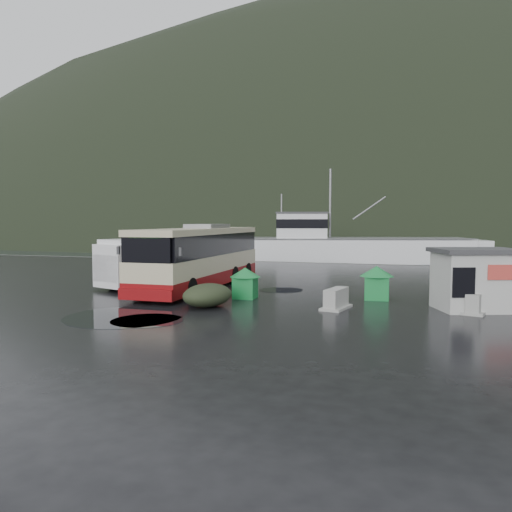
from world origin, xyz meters
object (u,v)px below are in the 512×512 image
(dome_tent, at_px, (208,307))
(jersey_barrier_b, at_px, (475,313))
(jersey_barrier_a, at_px, (336,309))
(ticket_kiosk, at_px, (474,310))
(waste_bin_right, at_px, (376,299))
(fishing_trawler, at_px, (359,257))
(white_van, at_px, (153,286))
(waste_bin_left, at_px, (245,298))
(coach_bus, at_px, (201,287))

(dome_tent, relative_size, jersey_barrier_b, 1.54)
(jersey_barrier_a, xyz_separation_m, jersey_barrier_b, (5.39, 0.67, 0.00))
(ticket_kiosk, height_order, jersey_barrier_a, ticket_kiosk)
(ticket_kiosk, distance_m, jersey_barrier_b, 0.73)
(waste_bin_right, distance_m, jersey_barrier_a, 3.38)
(fishing_trawler, bearing_deg, jersey_barrier_a, -101.26)
(white_van, xyz_separation_m, waste_bin_left, (6.28, -2.67, 0.00))
(dome_tent, distance_m, jersey_barrier_a, 5.40)
(white_van, height_order, dome_tent, white_van)
(white_van, relative_size, fishing_trawler, 0.25)
(coach_bus, height_order, jersey_barrier_b, coach_bus)
(ticket_kiosk, bearing_deg, waste_bin_right, 138.52)
(ticket_kiosk, bearing_deg, coach_bus, 147.77)
(waste_bin_right, bearing_deg, jersey_barrier_a, -115.06)
(jersey_barrier_a, distance_m, fishing_trawler, 31.34)
(white_van, bearing_deg, waste_bin_left, -2.88)
(jersey_barrier_a, bearing_deg, coach_bus, 150.34)
(waste_bin_left, xyz_separation_m, jersey_barrier_a, (4.49, -1.59, 0.00))
(waste_bin_right, height_order, dome_tent, waste_bin_right)
(waste_bin_right, bearing_deg, coach_bus, 170.93)
(waste_bin_right, xyz_separation_m, jersey_barrier_a, (-1.43, -3.06, 0.00))
(white_van, relative_size, waste_bin_right, 4.14)
(waste_bin_left, relative_size, jersey_barrier_b, 0.89)
(white_van, bearing_deg, fishing_trawler, 92.24)
(waste_bin_right, relative_size, ticket_kiosk, 0.48)
(ticket_kiosk, relative_size, fishing_trawler, 0.12)
(ticket_kiosk, bearing_deg, dome_tent, 174.02)
(white_van, distance_m, waste_bin_left, 6.82)
(white_van, height_order, fishing_trawler, fishing_trawler)
(coach_bus, distance_m, dome_tent, 6.28)
(ticket_kiosk, height_order, jersey_barrier_b, ticket_kiosk)
(jersey_barrier_b, relative_size, fishing_trawler, 0.06)
(white_van, xyz_separation_m, jersey_barrier_a, (10.77, -4.26, 0.00))
(waste_bin_right, relative_size, dome_tent, 0.62)
(coach_bus, relative_size, jersey_barrier_b, 7.57)
(coach_bus, xyz_separation_m, white_van, (-2.74, -0.31, 0.00))
(waste_bin_left, distance_m, jersey_barrier_a, 4.76)
(waste_bin_right, height_order, ticket_kiosk, ticket_kiosk)
(waste_bin_right, distance_m, dome_tent, 7.89)
(jersey_barrier_a, height_order, jersey_barrier_b, jersey_barrier_a)
(jersey_barrier_b, xyz_separation_m, fishing_trawler, (-7.45, 30.60, 0.00))
(coach_bus, relative_size, fishing_trawler, 0.48)
(jersey_barrier_a, distance_m, jersey_barrier_b, 5.43)
(waste_bin_left, relative_size, jersey_barrier_a, 0.85)
(waste_bin_right, xyz_separation_m, jersey_barrier_b, (3.96, -2.39, 0.00))
(coach_bus, xyz_separation_m, jersey_barrier_a, (8.03, -4.57, 0.00))
(waste_bin_left, height_order, waste_bin_right, waste_bin_right)
(waste_bin_left, relative_size, ticket_kiosk, 0.45)
(waste_bin_left, height_order, jersey_barrier_a, waste_bin_left)
(ticket_kiosk, bearing_deg, white_van, 151.02)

